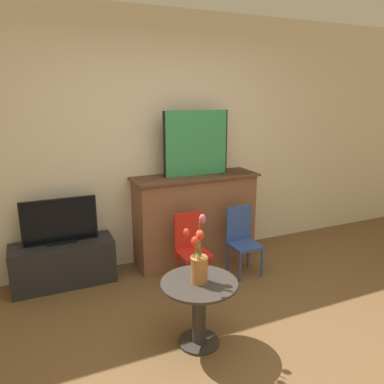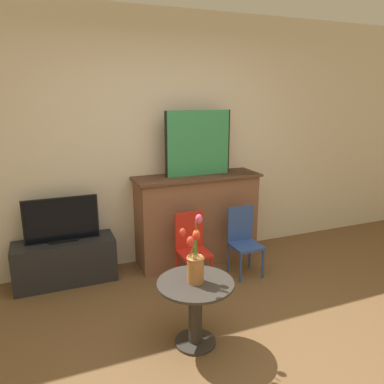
{
  "view_description": "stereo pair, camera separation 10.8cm",
  "coord_description": "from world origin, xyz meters",
  "px_view_note": "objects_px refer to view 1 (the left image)",
  "views": [
    {
      "loc": [
        -1.3,
        -1.73,
        1.85
      ],
      "look_at": [
        0.05,
        1.31,
        0.97
      ],
      "focal_mm": 35.0,
      "sensor_mm": 36.0,
      "label": 1
    },
    {
      "loc": [
        -1.2,
        -1.78,
        1.85
      ],
      "look_at": [
        0.05,
        1.31,
        0.97
      ],
      "focal_mm": 35.0,
      "sensor_mm": 36.0,
      "label": 2
    }
  ],
  "objects_px": {
    "painting": "(196,143)",
    "tv_monitor": "(60,222)",
    "chair_blue": "(242,237)",
    "chair_red": "(191,245)",
    "vase_tulips": "(199,261)"
  },
  "relations": [
    {
      "from": "painting",
      "to": "tv_monitor",
      "type": "height_order",
      "value": "painting"
    },
    {
      "from": "painting",
      "to": "chair_blue",
      "type": "height_order",
      "value": "painting"
    },
    {
      "from": "tv_monitor",
      "to": "chair_red",
      "type": "xyz_separation_m",
      "value": [
        1.18,
        -0.47,
        -0.26
      ]
    },
    {
      "from": "painting",
      "to": "vase_tulips",
      "type": "xyz_separation_m",
      "value": [
        -0.61,
        -1.38,
        -0.66
      ]
    },
    {
      "from": "painting",
      "to": "tv_monitor",
      "type": "relative_size",
      "value": 1.06
    },
    {
      "from": "chair_red",
      "to": "chair_blue",
      "type": "distance_m",
      "value": 0.57
    },
    {
      "from": "tv_monitor",
      "to": "vase_tulips",
      "type": "relative_size",
      "value": 1.41
    },
    {
      "from": "chair_red",
      "to": "chair_blue",
      "type": "relative_size",
      "value": 1.0
    },
    {
      "from": "painting",
      "to": "tv_monitor",
      "type": "xyz_separation_m",
      "value": [
        -1.45,
        0.01,
        -0.68
      ]
    },
    {
      "from": "painting",
      "to": "chair_red",
      "type": "bearing_deg",
      "value": -119.77
    },
    {
      "from": "chair_red",
      "to": "vase_tulips",
      "type": "xyz_separation_m",
      "value": [
        -0.35,
        -0.92,
        0.29
      ]
    },
    {
      "from": "chair_blue",
      "to": "vase_tulips",
      "type": "relative_size",
      "value": 1.42
    },
    {
      "from": "tv_monitor",
      "to": "painting",
      "type": "bearing_deg",
      "value": -0.34
    },
    {
      "from": "chair_red",
      "to": "tv_monitor",
      "type": "bearing_deg",
      "value": 158.36
    },
    {
      "from": "painting",
      "to": "chair_red",
      "type": "relative_size",
      "value": 1.04
    }
  ]
}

